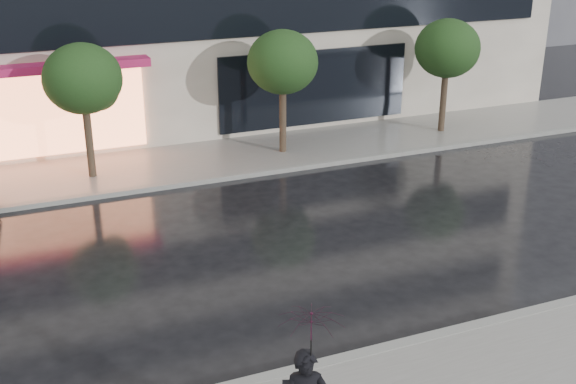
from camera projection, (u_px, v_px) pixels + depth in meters
ground at (335, 331)px, 13.59m from camera, size 120.00×120.00×0.00m
sidewalk_far at (190, 162)px, 22.37m from camera, size 60.00×3.50×0.12m
curb_near at (361, 356)px, 12.70m from camera, size 60.00×0.25×0.14m
curb_far at (207, 180)px, 20.86m from camera, size 60.00×0.25×0.14m
tree_mid_west at (85, 81)px, 20.08m from camera, size 2.20×2.20×3.99m
tree_mid_east at (284, 64)px, 22.21m from camera, size 2.20×2.20×3.99m
tree_far_east at (448, 50)px, 24.35m from camera, size 2.20×2.20×3.99m
pedestrian_with_umbrella at (309, 368)px, 9.70m from camera, size 1.15×1.16×2.43m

